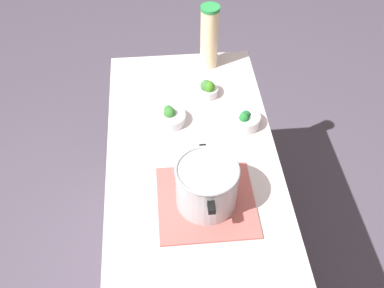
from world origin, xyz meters
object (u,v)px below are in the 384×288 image
lemonade_pitcher (209,37)px  broccoli_bowl_front (169,116)px  cooking_pot (207,185)px  broccoli_bowl_center (206,89)px  broccoli_bowl_back (244,120)px

lemonade_pitcher → broccoli_bowl_front: lemonade_pitcher is taller
cooking_pot → broccoli_bowl_center: (-0.59, 0.07, -0.07)m
lemonade_pitcher → broccoli_bowl_center: lemonade_pitcher is taller
broccoli_bowl_front → cooking_pot: bearing=13.9°
broccoli_bowl_center → broccoli_bowl_back: 0.25m
lemonade_pitcher → broccoli_bowl_back: (0.43, 0.10, -0.12)m
cooking_pot → broccoli_bowl_center: cooking_pot is taller
broccoli_bowl_back → lemonade_pitcher: bearing=-167.0°
broccoli_bowl_front → broccoli_bowl_back: 0.31m
lemonade_pitcher → broccoli_bowl_back: 0.46m
broccoli_bowl_center → broccoli_bowl_back: bearing=33.1°
lemonade_pitcher → broccoli_bowl_front: size_ratio=2.31×
cooking_pot → broccoli_bowl_back: size_ratio=2.25×
cooking_pot → broccoli_bowl_front: bearing=-166.1°
cooking_pot → broccoli_bowl_back: cooking_pot is taller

